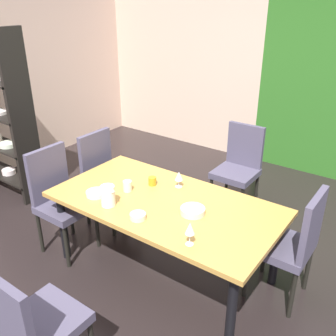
{
  "coord_description": "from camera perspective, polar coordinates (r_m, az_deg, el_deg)",
  "views": [
    {
      "loc": [
        1.93,
        -2.21,
        2.29
      ],
      "look_at": [
        0.13,
        0.29,
        0.85
      ],
      "focal_mm": 40.0,
      "sensor_mm": 36.0,
      "label": 1
    }
  ],
  "objects": [
    {
      "name": "ground_plane",
      "position": [
        3.73,
        -4.32,
        -13.14
      ],
      "size": [
        5.75,
        5.8,
        0.02
      ],
      "primitive_type": "cube",
      "color": "black"
    },
    {
      "name": "back_panel_interior",
      "position": [
        6.19,
        1.86,
        15.47
      ],
      "size": [
        2.78,
        0.1,
        2.53
      ],
      "primitive_type": "cube",
      "color": "beige",
      "rests_on": "ground_plane"
    },
    {
      "name": "dining_table",
      "position": [
        3.18,
        -0.53,
        -6.17
      ],
      "size": [
        1.92,
        1.01,
        0.71
      ],
      "color": "#BE8D3F",
      "rests_on": "ground_plane"
    },
    {
      "name": "chair_head_far",
      "position": [
        4.26,
        10.79,
        0.55
      ],
      "size": [
        0.44,
        0.45,
        0.99
      ],
      "rotation": [
        0.0,
        0.0,
        3.14
      ],
      "color": "#494458",
      "rests_on": "ground_plane"
    },
    {
      "name": "chair_left_near",
      "position": [
        3.67,
        -16.31,
        -4.1
      ],
      "size": [
        0.44,
        0.44,
        1.02
      ],
      "rotation": [
        0.0,
        0.0,
        -1.57
      ],
      "color": "#494458",
      "rests_on": "ground_plane"
    },
    {
      "name": "chair_head_near",
      "position": [
        2.51,
        -20.08,
        -21.25
      ],
      "size": [
        0.44,
        0.44,
        0.94
      ],
      "color": "#494458",
      "rests_on": "ground_plane"
    },
    {
      "name": "chair_right_far",
      "position": [
        3.1,
        18.49,
        -10.51
      ],
      "size": [
        0.44,
        0.44,
        0.99
      ],
      "rotation": [
        0.0,
        0.0,
        1.57
      ],
      "color": "#494458",
      "rests_on": "ground_plane"
    },
    {
      "name": "chair_left_far",
      "position": [
        4.01,
        -9.6,
        -0.9
      ],
      "size": [
        0.44,
        0.44,
        1.0
      ],
      "rotation": [
        0.0,
        0.0,
        -1.57
      ],
      "color": "#494458",
      "rests_on": "ground_plane"
    },
    {
      "name": "wine_glass_near_shelf",
      "position": [
        3.32,
        1.67,
        -1.28
      ],
      "size": [
        0.07,
        0.07,
        0.15
      ],
      "color": "silver",
      "rests_on": "dining_table"
    },
    {
      "name": "wine_glass_corner",
      "position": [
        2.58,
        3.36,
        -9.25
      ],
      "size": [
        0.07,
        0.07,
        0.18
      ],
      "color": "silver",
      "rests_on": "dining_table"
    },
    {
      "name": "serving_bowl_center",
      "position": [
        2.91,
        -4.61,
        -7.32
      ],
      "size": [
        0.12,
        0.12,
        0.04
      ],
      "primitive_type": "cylinder",
      "color": "beige",
      "rests_on": "dining_table"
    },
    {
      "name": "serving_bowl_south",
      "position": [
        2.97,
        3.78,
        -6.52
      ],
      "size": [
        0.2,
        0.2,
        0.05
      ],
      "primitive_type": "cylinder",
      "color": "beige",
      "rests_on": "dining_table"
    },
    {
      "name": "serving_bowl_right",
      "position": [
        3.28,
        -10.9,
        -3.8
      ],
      "size": [
        0.17,
        0.17,
        0.04
      ],
      "primitive_type": "cylinder",
      "color": "silver",
      "rests_on": "dining_table"
    },
    {
      "name": "cup_front",
      "position": [
        3.3,
        -6.2,
        -2.75
      ],
      "size": [
        0.08,
        0.08,
        0.1
      ],
      "primitive_type": "cylinder",
      "color": "beige",
      "rests_on": "dining_table"
    },
    {
      "name": "cup_near_window",
      "position": [
        3.39,
        -2.4,
        -2.0
      ],
      "size": [
        0.07,
        0.07,
        0.08
      ],
      "primitive_type": "cylinder",
      "color": "#BE8B1B",
      "rests_on": "dining_table"
    },
    {
      "name": "pitcher_west",
      "position": [
        3.08,
        -9.14,
        -4.18
      ],
      "size": [
        0.13,
        0.12,
        0.18
      ],
      "color": "white",
      "rests_on": "dining_table"
    }
  ]
}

